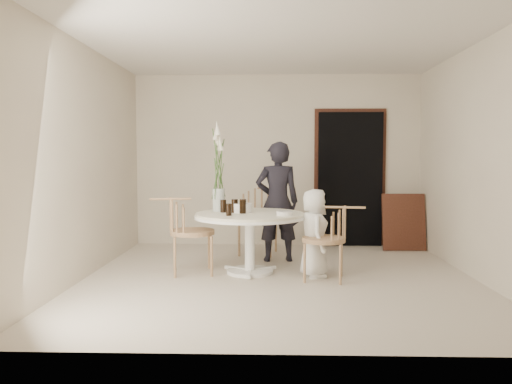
{
  "coord_description": "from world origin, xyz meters",
  "views": [
    {
      "loc": [
        -0.1,
        -5.7,
        1.4
      ],
      "look_at": [
        -0.28,
        0.3,
        0.98
      ],
      "focal_mm": 35.0,
      "sensor_mm": 36.0,
      "label": 1
    }
  ],
  "objects_px": {
    "boy": "(314,233)",
    "table": "(250,222)",
    "flower_vase": "(219,174)",
    "chair_far": "(260,210)",
    "birthday_cake": "(242,208)",
    "chair_right": "(334,232)",
    "chair_left": "(181,224)",
    "girl": "(277,202)"
  },
  "relations": [
    {
      "from": "table",
      "to": "flower_vase",
      "type": "relative_size",
      "value": 1.19
    },
    {
      "from": "boy",
      "to": "table",
      "type": "bearing_deg",
      "value": 72.08
    },
    {
      "from": "chair_far",
      "to": "girl",
      "type": "height_order",
      "value": "girl"
    },
    {
      "from": "chair_far",
      "to": "girl",
      "type": "bearing_deg",
      "value": -57.15
    },
    {
      "from": "boy",
      "to": "birthday_cake",
      "type": "height_order",
      "value": "boy"
    },
    {
      "from": "boy",
      "to": "birthday_cake",
      "type": "bearing_deg",
      "value": 69.77
    },
    {
      "from": "table",
      "to": "chair_right",
      "type": "height_order",
      "value": "chair_right"
    },
    {
      "from": "table",
      "to": "chair_far",
      "type": "distance_m",
      "value": 1.33
    },
    {
      "from": "chair_far",
      "to": "chair_left",
      "type": "relative_size",
      "value": 1.05
    },
    {
      "from": "girl",
      "to": "birthday_cake",
      "type": "distance_m",
      "value": 0.8
    },
    {
      "from": "table",
      "to": "girl",
      "type": "xyz_separation_m",
      "value": [
        0.34,
        0.72,
        0.19
      ]
    },
    {
      "from": "girl",
      "to": "table",
      "type": "bearing_deg",
      "value": 58.33
    },
    {
      "from": "chair_right",
      "to": "boy",
      "type": "height_order",
      "value": "boy"
    },
    {
      "from": "table",
      "to": "birthday_cake",
      "type": "height_order",
      "value": "birthday_cake"
    },
    {
      "from": "boy",
      "to": "flower_vase",
      "type": "distance_m",
      "value": 1.38
    },
    {
      "from": "chair_far",
      "to": "flower_vase",
      "type": "height_order",
      "value": "flower_vase"
    },
    {
      "from": "chair_far",
      "to": "birthday_cake",
      "type": "relative_size",
      "value": 4.2
    },
    {
      "from": "chair_left",
      "to": "birthday_cake",
      "type": "bearing_deg",
      "value": -91.99
    },
    {
      "from": "girl",
      "to": "birthday_cake",
      "type": "relative_size",
      "value": 6.93
    },
    {
      "from": "flower_vase",
      "to": "birthday_cake",
      "type": "bearing_deg",
      "value": -24.15
    },
    {
      "from": "chair_right",
      "to": "girl",
      "type": "height_order",
      "value": "girl"
    },
    {
      "from": "chair_left",
      "to": "flower_vase",
      "type": "height_order",
      "value": "flower_vase"
    },
    {
      "from": "flower_vase",
      "to": "chair_right",
      "type": "bearing_deg",
      "value": -20.56
    },
    {
      "from": "chair_right",
      "to": "boy",
      "type": "relative_size",
      "value": 0.83
    },
    {
      "from": "chair_right",
      "to": "girl",
      "type": "relative_size",
      "value": 0.53
    },
    {
      "from": "table",
      "to": "boy",
      "type": "height_order",
      "value": "boy"
    },
    {
      "from": "table",
      "to": "flower_vase",
      "type": "distance_m",
      "value": 0.73
    },
    {
      "from": "boy",
      "to": "birthday_cake",
      "type": "xyz_separation_m",
      "value": [
        -0.85,
        0.22,
        0.27
      ]
    },
    {
      "from": "chair_right",
      "to": "chair_left",
      "type": "bearing_deg",
      "value": -89.0
    },
    {
      "from": "chair_far",
      "to": "birthday_cake",
      "type": "distance_m",
      "value": 1.3
    },
    {
      "from": "girl",
      "to": "flower_vase",
      "type": "bearing_deg",
      "value": 29.47
    },
    {
      "from": "chair_left",
      "to": "girl",
      "type": "bearing_deg",
      "value": -66.99
    },
    {
      "from": "flower_vase",
      "to": "chair_far",
      "type": "bearing_deg",
      "value": 66.91
    },
    {
      "from": "chair_right",
      "to": "birthday_cake",
      "type": "height_order",
      "value": "birthday_cake"
    },
    {
      "from": "boy",
      "to": "girl",
      "type": "bearing_deg",
      "value": 19.38
    },
    {
      "from": "chair_right",
      "to": "birthday_cake",
      "type": "xyz_separation_m",
      "value": [
        -1.07,
        0.38,
        0.23
      ]
    },
    {
      "from": "chair_left",
      "to": "flower_vase",
      "type": "xyz_separation_m",
      "value": [
        0.42,
        0.25,
        0.6
      ]
    },
    {
      "from": "chair_left",
      "to": "boy",
      "type": "bearing_deg",
      "value": -104.76
    },
    {
      "from": "chair_far",
      "to": "flower_vase",
      "type": "bearing_deg",
      "value": -102.47
    },
    {
      "from": "table",
      "to": "boy",
      "type": "xyz_separation_m",
      "value": [
        0.76,
        -0.16,
        -0.1
      ]
    },
    {
      "from": "chair_far",
      "to": "chair_left",
      "type": "xyz_separation_m",
      "value": [
        -0.91,
        -1.39,
        -0.03
      ]
    },
    {
      "from": "boy",
      "to": "flower_vase",
      "type": "bearing_deg",
      "value": 67.1
    }
  ]
}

